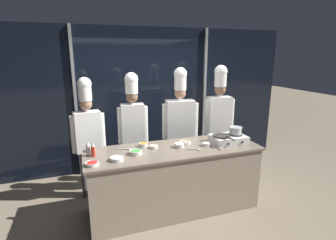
# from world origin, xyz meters

# --- Properties ---
(ground_plane) EXTENTS (24.00, 24.00, 0.00)m
(ground_plane) POSITION_xyz_m (0.00, 0.00, 0.00)
(ground_plane) COLOR #7F705B
(window_wall_back) EXTENTS (5.93, 0.09, 2.70)m
(window_wall_back) POSITION_xyz_m (0.00, 1.66, 1.35)
(window_wall_back) COLOR black
(window_wall_back) RESTS_ON ground_plane
(demo_counter) EXTENTS (2.44, 0.81, 0.93)m
(demo_counter) POSITION_xyz_m (0.00, 0.00, 0.47)
(demo_counter) COLOR gray
(demo_counter) RESTS_ON ground_plane
(portable_stove) EXTENTS (0.50, 0.37, 0.12)m
(portable_stove) POSITION_xyz_m (0.85, -0.03, 0.99)
(portable_stove) COLOR silver
(portable_stove) RESTS_ON demo_counter
(frying_pan) EXTENTS (0.27, 0.46, 0.04)m
(frying_pan) POSITION_xyz_m (0.73, -0.03, 1.07)
(frying_pan) COLOR #38332D
(frying_pan) RESTS_ON portable_stove
(stock_pot) EXTENTS (0.20, 0.18, 0.11)m
(stock_pot) POSITION_xyz_m (0.97, -0.03, 1.11)
(stock_pot) COLOR #B7BABF
(stock_pot) RESTS_ON portable_stove
(squeeze_bottle_chili) EXTENTS (0.05, 0.05, 0.18)m
(squeeze_bottle_chili) POSITION_xyz_m (-1.08, 0.07, 1.01)
(squeeze_bottle_chili) COLOR red
(squeeze_bottle_chili) RESTS_ON demo_counter
(squeeze_bottle_clear) EXTENTS (0.05, 0.05, 0.19)m
(squeeze_bottle_clear) POSITION_xyz_m (-1.14, 0.11, 1.02)
(squeeze_bottle_clear) COLOR white
(squeeze_bottle_clear) RESTS_ON demo_counter
(prep_bowl_bell_pepper) EXTENTS (0.16, 0.16, 0.04)m
(prep_bowl_bell_pepper) POSITION_xyz_m (-1.11, -0.22, 0.95)
(prep_bowl_bell_pepper) COLOR white
(prep_bowl_bell_pepper) RESTS_ON demo_counter
(prep_bowl_garlic) EXTENTS (0.17, 0.17, 0.05)m
(prep_bowl_garlic) POSITION_xyz_m (-0.81, -0.17, 0.96)
(prep_bowl_garlic) COLOR white
(prep_bowl_garlic) RESTS_ON demo_counter
(prep_bowl_bean_sprouts) EXTENTS (0.13, 0.13, 0.05)m
(prep_bowl_bean_sprouts) POSITION_xyz_m (-1.10, 0.27, 0.96)
(prep_bowl_bean_sprouts) COLOR white
(prep_bowl_bean_sprouts) RESTS_ON demo_counter
(prep_bowl_mushrooms) EXTENTS (0.16, 0.16, 0.04)m
(prep_bowl_mushrooms) POSITION_xyz_m (0.23, 0.14, 0.95)
(prep_bowl_mushrooms) COLOR white
(prep_bowl_mushrooms) RESTS_ON demo_counter
(prep_bowl_carrots) EXTENTS (0.12, 0.12, 0.05)m
(prep_bowl_carrots) POSITION_xyz_m (-0.39, 0.21, 0.96)
(prep_bowl_carrots) COLOR white
(prep_bowl_carrots) RESTS_ON demo_counter
(prep_bowl_scallions) EXTENTS (0.17, 0.17, 0.05)m
(prep_bowl_scallions) POSITION_xyz_m (-0.55, -0.04, 0.96)
(prep_bowl_scallions) COLOR white
(prep_bowl_scallions) RESTS_ON demo_counter
(prep_bowl_noodles) EXTENTS (0.11, 0.11, 0.05)m
(prep_bowl_noodles) POSITION_xyz_m (0.48, -0.05, 0.96)
(prep_bowl_noodles) COLOR white
(prep_bowl_noodles) RESTS_ON demo_counter
(prep_bowl_shrimp) EXTENTS (0.12, 0.12, 0.04)m
(prep_bowl_shrimp) POSITION_xyz_m (-0.26, 0.11, 0.95)
(prep_bowl_shrimp) COLOR white
(prep_bowl_shrimp) RESTS_ON demo_counter
(prep_bowl_rice) EXTENTS (0.14, 0.14, 0.06)m
(prep_bowl_rice) POSITION_xyz_m (0.09, 0.02, 0.96)
(prep_bowl_rice) COLOR white
(prep_bowl_rice) RESTS_ON demo_counter
(serving_spoon_slotted) EXTENTS (0.19, 0.11, 0.02)m
(serving_spoon_slotted) POSITION_xyz_m (0.27, -0.15, 0.94)
(serving_spoon_slotted) COLOR #B2B5BA
(serving_spoon_slotted) RESTS_ON demo_counter
(serving_spoon_solid) EXTENTS (0.23, 0.13, 0.02)m
(serving_spoon_solid) POSITION_xyz_m (-0.61, 0.16, 0.94)
(serving_spoon_solid) COLOR #B2B5BA
(serving_spoon_solid) RESTS_ON demo_counter
(chef_head) EXTENTS (0.50, 0.25, 1.89)m
(chef_head) POSITION_xyz_m (-1.11, 0.75, 1.11)
(chef_head) COLOR #4C4C51
(chef_head) RESTS_ON ground_plane
(chef_sous) EXTENTS (0.48, 0.22, 1.94)m
(chef_sous) POSITION_xyz_m (-0.41, 0.82, 1.17)
(chef_sous) COLOR #2D3856
(chef_sous) RESTS_ON ground_plane
(chef_line) EXTENTS (0.62, 0.31, 2.00)m
(chef_line) POSITION_xyz_m (0.41, 0.83, 1.12)
(chef_line) COLOR #4C4C51
(chef_line) RESTS_ON ground_plane
(chef_pastry) EXTENTS (0.54, 0.25, 2.03)m
(chef_pastry) POSITION_xyz_m (1.12, 0.75, 1.20)
(chef_pastry) COLOR #4C4C51
(chef_pastry) RESTS_ON ground_plane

